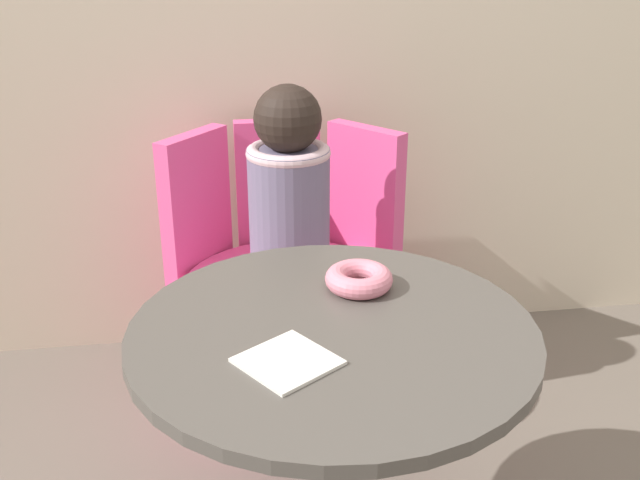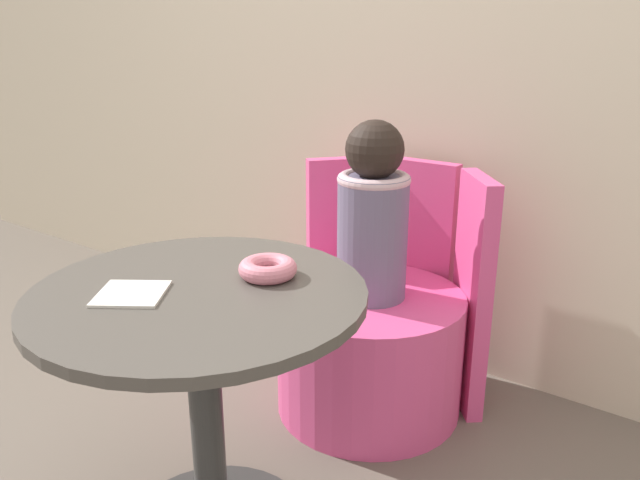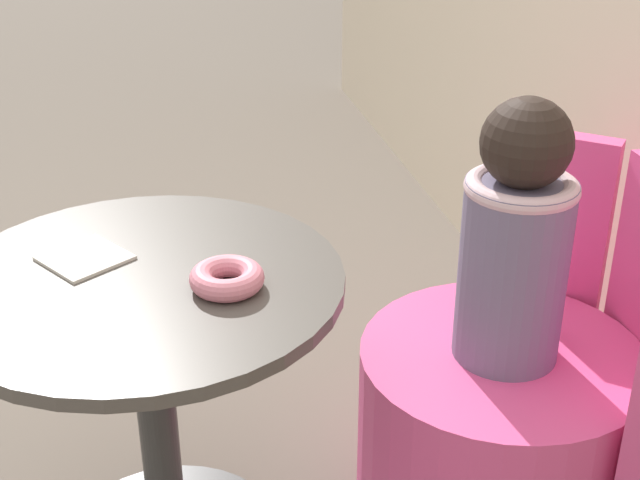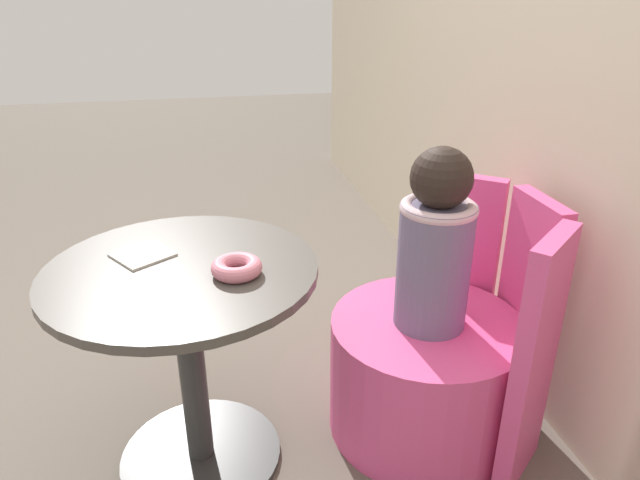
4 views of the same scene
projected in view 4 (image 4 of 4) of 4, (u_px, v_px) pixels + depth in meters
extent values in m
plane|color=#665B51|center=(204.00, 443.00, 1.78)|extent=(12.00, 12.00, 0.00)
cube|color=beige|center=(603.00, 28.00, 1.50)|extent=(6.00, 0.06, 2.40)
cylinder|color=#333333|center=(202.00, 454.00, 1.72)|extent=(0.47, 0.47, 0.02)
cylinder|color=#333333|center=(192.00, 370.00, 1.60)|extent=(0.07, 0.07, 0.60)
cylinder|color=#4C4742|center=(181.00, 271.00, 1.47)|extent=(0.71, 0.71, 0.02)
cylinder|color=#E54C8C|center=(424.00, 375.00, 1.78)|extent=(0.58, 0.58, 0.39)
cube|color=#E54C8C|center=(524.00, 313.00, 1.76)|extent=(0.25, 0.05, 0.75)
cube|color=#E54C8C|center=(534.00, 364.00, 1.53)|extent=(0.20, 0.22, 0.75)
cube|color=#E54C8C|center=(457.00, 280.00, 1.96)|extent=(0.20, 0.22, 0.75)
cylinder|color=slate|center=(433.00, 266.00, 1.62)|extent=(0.21, 0.21, 0.37)
torus|color=beige|center=(439.00, 208.00, 1.55)|extent=(0.21, 0.21, 0.04)
sphere|color=black|center=(442.00, 178.00, 1.51)|extent=(0.17, 0.17, 0.17)
torus|color=pink|center=(237.00, 267.00, 1.42)|extent=(0.13, 0.13, 0.04)
cube|color=silver|center=(143.00, 255.00, 1.52)|extent=(0.18, 0.18, 0.01)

